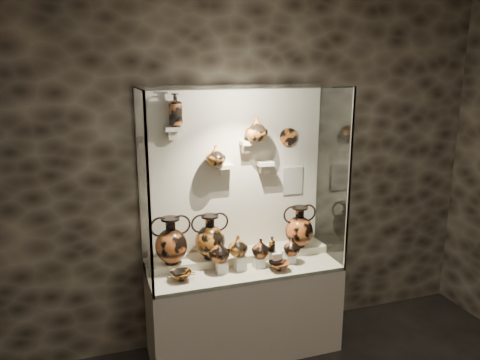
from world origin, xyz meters
The scene contains 35 objects.
wall_back centered at (0.00, 2.50, 1.60)m, with size 5.00×0.02×3.20m, color black.
plinth centered at (0.00, 2.18, 0.40)m, with size 1.70×0.60×0.80m, color beige.
front_tier centered at (0.00, 2.18, 0.82)m, with size 1.68×0.58×0.03m, color beige.
rear_tier centered at (0.00, 2.35, 0.85)m, with size 1.70×0.25×0.10m, color beige.
back_panel centered at (0.00, 2.50, 1.60)m, with size 1.70×0.03×1.60m, color beige.
glass_front centered at (0.00, 1.88, 1.60)m, with size 1.70×0.01×1.60m, color white.
glass_left centered at (-0.85, 2.18, 1.60)m, with size 0.01×0.60×1.60m, color white.
glass_right centered at (0.85, 2.18, 1.60)m, with size 0.01×0.60×1.60m, color white.
glass_top centered at (0.00, 2.18, 2.40)m, with size 1.70×0.60×0.01m, color white.
frame_post_left centered at (-0.84, 1.89, 1.60)m, with size 0.02×0.02×1.60m, color gray.
frame_post_right centered at (0.84, 1.89, 1.60)m, with size 0.02×0.02×1.60m, color gray.
pedestal_a centered at (-0.22, 2.13, 0.88)m, with size 0.09×0.09×0.10m, color silver.
pedestal_b centered at (-0.05, 2.13, 0.90)m, with size 0.09×0.09×0.13m, color silver.
pedestal_c centered at (0.12, 2.13, 0.88)m, with size 0.09×0.09×0.09m, color silver.
pedestal_d centered at (0.28, 2.13, 0.89)m, with size 0.09×0.09×0.12m, color silver.
pedestal_e centered at (0.42, 2.13, 0.87)m, with size 0.09×0.09×0.08m, color silver.
bracket_ul centered at (-0.55, 2.42, 2.05)m, with size 0.14×0.12×0.04m, color beige.
bracket_ca centered at (-0.10, 2.42, 1.70)m, with size 0.14×0.12×0.04m, color beige.
bracket_cb centered at (0.10, 2.42, 1.90)m, with size 0.10×0.12×0.04m, color beige.
bracket_cc centered at (0.28, 2.42, 1.70)m, with size 0.14×0.12×0.04m, color beige.
amphora_left centered at (-0.62, 2.30, 1.11)m, with size 0.33×0.33×0.42m, color #A14B1F, non-canonical shape.
amphora_mid centered at (-0.27, 2.31, 1.10)m, with size 0.32×0.32×0.40m, color #C46B22, non-canonical shape.
amphora_right centered at (0.59, 2.31, 1.10)m, with size 0.31×0.31×0.39m, color #A14B1F, non-canonical shape.
jug_a centered at (-0.24, 2.15, 1.02)m, with size 0.18×0.18×0.19m, color #A14B1F.
jug_b centered at (-0.07, 2.15, 1.05)m, with size 0.17×0.17×0.18m, color #C46B22.
jug_c centered at (0.14, 2.15, 1.00)m, with size 0.16×0.16×0.17m, color #A14B1F.
jug_e centered at (0.43, 2.12, 0.99)m, with size 0.15×0.15×0.16m, color #A14B1F.
lekythos_small centered at (0.25, 2.15, 1.03)m, with size 0.07×0.07×0.16m, color #C46B22, non-canonical shape.
kylix_left centered at (-0.58, 2.09, 0.88)m, with size 0.23×0.19×0.09m, color #C46B22, non-canonical shape.
kylix_right centered at (0.27, 2.02, 0.87)m, with size 0.22×0.19×0.09m, color #A14B1F, non-canonical shape.
lekythos_tall centered at (-0.53, 2.41, 2.22)m, with size 0.13×0.13×0.31m, color #A14B1F, non-canonical shape.
ovoid_vase_a centered at (-0.19, 2.38, 1.81)m, with size 0.17×0.17×0.18m, color #C46B22.
ovoid_vase_b centered at (0.17, 2.37, 2.02)m, with size 0.20×0.20×0.21m, color #C46B22.
wall_plate centered at (0.53, 2.47, 1.92)m, with size 0.17×0.17×0.02m, color #C16226.
info_placard centered at (0.59, 2.47, 1.50)m, with size 0.20×0.01×0.26m, color beige.
Camera 1 is at (-1.25, -1.45, 2.57)m, focal length 35.00 mm.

